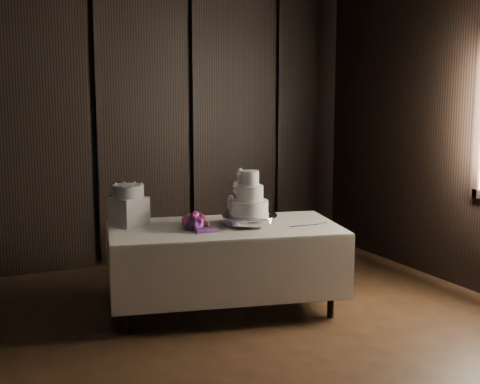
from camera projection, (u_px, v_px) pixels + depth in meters
name	position (u px, v px, depth m)	size (l,w,h in m)	color
room	(240.00, 164.00, 4.02)	(6.08, 7.08, 3.08)	black
display_table	(225.00, 265.00, 5.84)	(2.17, 1.46, 0.76)	beige
cake_stand	(250.00, 220.00, 5.82)	(0.48, 0.48, 0.09)	silver
wedding_cake	(247.00, 198.00, 5.77)	(0.38, 0.32, 0.39)	white
bouquet	(195.00, 222.00, 5.64)	(0.29, 0.39, 0.19)	#B54654
box_pedestal	(129.00, 211.00, 5.80)	(0.26, 0.26, 0.25)	white
small_cake	(128.00, 191.00, 5.77)	(0.27, 0.27, 0.11)	white
cake_knife	(304.00, 226.00, 5.77)	(0.37, 0.02, 0.01)	silver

